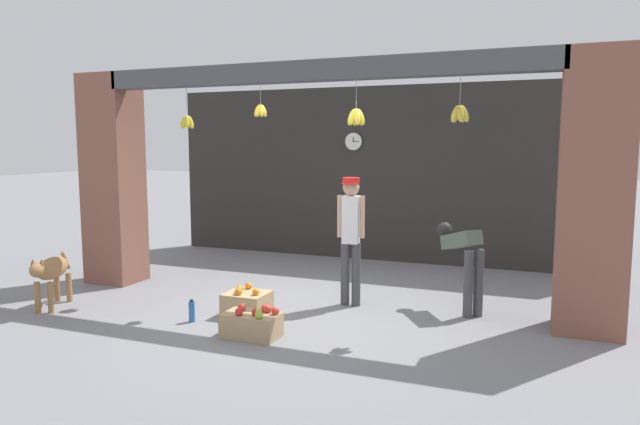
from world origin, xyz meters
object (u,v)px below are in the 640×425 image
Objects in this scene: worker_stooping at (463,256)px; fruit_crate_oranges at (247,303)px; fruit_crate_apples at (252,324)px; water_bottle at (192,311)px; dog at (51,271)px; wall_clock at (354,141)px; shopkeeper at (351,231)px.

worker_stooping is 2.11× the size of fruit_crate_oranges.
fruit_crate_apples is 0.89m from water_bottle.
dog reaches higher than fruit_crate_oranges.
water_bottle is 0.81× the size of wall_clock.
fruit_crate_oranges is 0.83× the size of fruit_crate_apples.
water_bottle is at bearing 35.11° from shopkeeper.
shopkeeper is 5.04× the size of wall_clock.
worker_stooping is at bearing -177.32° from shopkeeper.
wall_clock is at bearing 89.10° from worker_stooping.
wall_clock is at bearing 88.34° from fruit_crate_oranges.
fruit_crate_oranges is at bearing 83.06° from dog.
worker_stooping is 2.63m from fruit_crate_apples.
worker_stooping reaches higher than fruit_crate_apples.
water_bottle is (-1.45, -1.30, -0.81)m from shopkeeper.
worker_stooping is at bearing 41.93° from fruit_crate_apples.
worker_stooping is 3.66m from wall_clock.
dog is 0.57× the size of shopkeeper.
wall_clock is at bearing -79.13° from shopkeeper.
worker_stooping reaches higher than water_bottle.
fruit_crate_oranges is 0.64m from water_bottle.
fruit_crate_apples is at bearing -57.56° from fruit_crate_oranges.
shopkeeper is 1.37m from worker_stooping.
shopkeeper is 1.79m from fruit_crate_apples.
dog is 2.80m from fruit_crate_apples.
dog is 5.16m from wall_clock.
water_bottle is at bearing 73.53° from dog.
fruit_crate_oranges is 1.55× the size of wall_clock.
worker_stooping is (1.33, 0.22, -0.25)m from shopkeeper.
wall_clock is (-0.88, 2.79, 1.11)m from shopkeeper.
fruit_crate_oranges is at bearing 43.78° from water_bottle.
fruit_crate_apples is (0.41, -0.64, -0.01)m from fruit_crate_oranges.
water_bottle is (1.91, 0.15, -0.34)m from dog.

